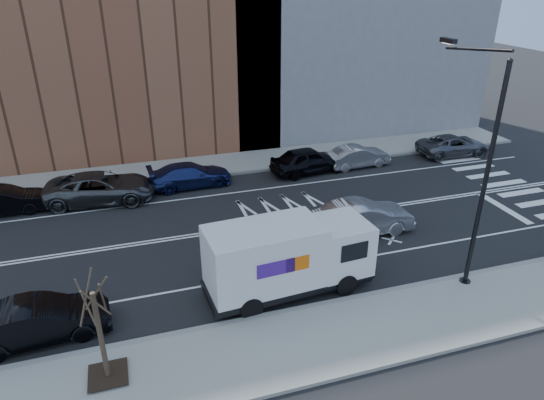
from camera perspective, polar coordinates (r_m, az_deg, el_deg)
ground at (r=24.45m, az=-2.31°, el=-3.15°), size 120.00×120.00×0.00m
sidewalk_near at (r=17.55m, az=5.65°, el=-16.13°), size 44.00×3.60×0.15m
sidewalk_far at (r=32.23m, az=-6.48°, el=4.13°), size 44.00×3.60×0.15m
curb_near at (r=18.81m, az=3.49°, el=-12.68°), size 44.00×0.25×0.17m
curb_far at (r=30.58m, az=-5.80°, el=2.98°), size 44.00×0.25×0.17m
crosswalk at (r=32.09m, az=26.42°, el=1.28°), size 3.00×14.00×0.01m
road_markings at (r=24.44m, az=-2.31°, el=-3.15°), size 40.00×8.60×0.01m
streetlight at (r=19.79m, az=23.17°, el=3.82°), size 0.44×4.02×9.34m
street_tree at (r=16.11m, az=-19.36°, el=-15.73°), size 1.20×1.20×3.75m
fedex_van at (r=18.99m, az=1.86°, el=-6.66°), size 6.81×2.76×3.04m
far_parked_b at (r=29.13m, az=-29.03°, el=-0.06°), size 4.43×1.67×1.44m
far_parked_c at (r=28.39m, az=-19.49°, el=1.37°), size 6.17×3.39×1.64m
far_parked_d at (r=29.14m, az=-9.61°, el=2.91°), size 4.99×2.27×1.42m
far_parked_e at (r=30.78m, az=4.34°, el=4.69°), size 5.08×2.51×1.66m
far_parked_f at (r=32.24m, az=10.08°, el=5.08°), size 4.36×1.81×1.40m
far_parked_g at (r=36.12m, az=20.54°, el=6.06°), size 5.11×2.49×1.40m
driving_sedan at (r=23.89m, az=10.56°, el=-2.07°), size 5.03×1.78×1.65m
near_parked_rear_a at (r=18.96m, az=-25.66°, el=-12.69°), size 4.71×1.96×1.52m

